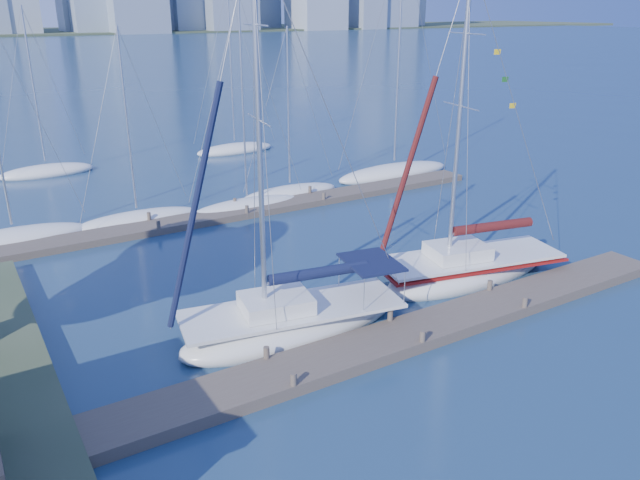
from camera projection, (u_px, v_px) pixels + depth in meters
ground at (405, 340)px, 22.01m from camera, size 700.00×700.00×0.00m
near_dock at (405, 335)px, 21.94m from camera, size 26.00×2.00×0.40m
far_dock at (257, 209)px, 35.72m from camera, size 30.00×1.80×0.36m
sailboat_navy at (292, 306)px, 22.16m from camera, size 8.92×4.26×13.85m
sailboat_maroon at (469, 256)px, 26.79m from camera, size 9.09×4.59×13.30m
bg_boat_0 at (14, 238)px, 31.01m from camera, size 7.41×3.08×13.01m
bg_boat_1 at (138, 219)px, 33.94m from camera, size 7.00×4.02×10.51m
bg_boat_2 at (247, 206)px, 36.21m from camera, size 6.96×2.84×12.05m
bg_boat_3 at (290, 193)px, 38.72m from camera, size 6.66×2.45×10.37m
bg_boat_4 at (394, 172)px, 43.36m from camera, size 9.13×2.73×16.11m
bg_boat_6 at (47, 171)px, 43.69m from camera, size 6.66×4.48×11.52m
bg_boat_7 at (235, 149)px, 50.55m from camera, size 6.84×3.94×12.97m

